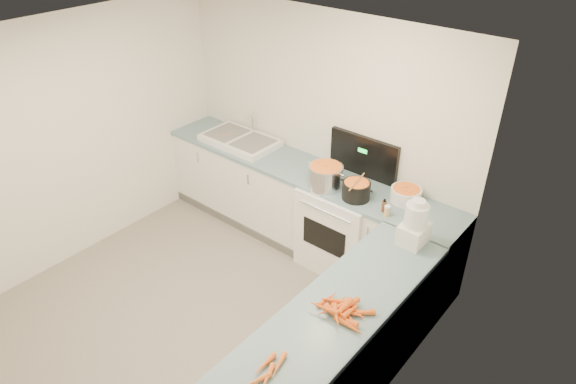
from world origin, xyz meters
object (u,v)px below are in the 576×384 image
Objects in this scene: sink at (240,140)px; mixing_bowl at (406,195)px; steel_pot at (326,177)px; stove at (343,225)px; extract_bottle at (384,207)px; black_pot at (356,191)px; spice_jar at (387,212)px; food_processor at (415,225)px.

sink reaches higher than mixing_bowl.
mixing_bowl is at bearing 3.19° from sink.
steel_pot is at bearing -6.74° from sink.
extract_bottle is (0.51, -0.16, 0.52)m from stove.
black_pot reaches higher than spice_jar.
food_processor is (0.36, -0.53, 0.11)m from mixing_bowl.
food_processor is at bearing -20.60° from black_pot.
mixing_bowl is at bearing 123.82° from food_processor.
food_processor is (0.36, -0.21, 0.13)m from spice_jar.
extract_bottle is at bearing -5.35° from black_pot.
spice_jar is at bearing -91.21° from mixing_bowl.
stove is at bearing 42.86° from steel_pot.
mixing_bowl is at bearing 88.79° from spice_jar.
sink is 3.25× the size of black_pot.
sink is at bearing 174.99° from extract_bottle.
stove is 0.79m from spice_jar.
steel_pot is 0.67m from extract_bottle.
stove is 4.06× the size of steel_pot.
food_processor is at bearing -29.64° from spice_jar.
stove reaches higher than food_processor.
food_processor is at bearing -9.99° from sink.
stove reaches higher than steel_pot.
sink is 3.03× the size of mixing_bowl.
spice_jar is 0.21× the size of food_processor.
stove is 1.58× the size of sink.
stove reaches higher than sink.
steel_pot reaches higher than mixing_bowl.
steel_pot is at bearing -178.13° from black_pot.
stove is 4.79× the size of mixing_bowl.
sink reaches higher than steel_pot.
black_pot is at bearing 169.36° from spice_jar.
extract_bottle is at bearing 144.04° from spice_jar.
food_processor is at bearing -30.54° from extract_bottle.
sink is 2.43m from food_processor.
food_processor is (0.74, -0.28, 0.10)m from black_pot.
extract_bottle is 0.50m from food_processor.
steel_pot reaches higher than spice_jar.
stove is 3.29× the size of food_processor.
mixing_bowl is at bearing 33.85° from black_pot.
black_pot is at bearing -32.84° from stove.
mixing_bowl is 0.29m from extract_bottle.
black_pot reaches higher than extract_bottle.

